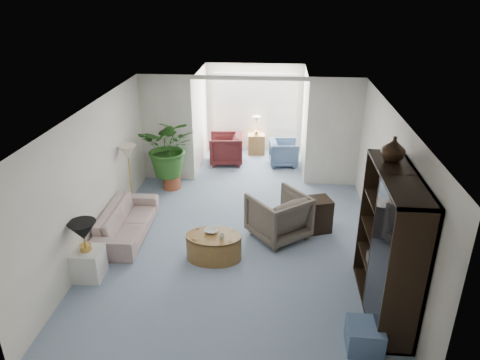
# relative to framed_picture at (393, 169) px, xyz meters

# --- Properties ---
(floor) EXTENTS (6.00, 6.00, 0.00)m
(floor) POSITION_rel_framed_picture_xyz_m (-2.46, 0.10, -1.70)
(floor) COLOR #8B9DB8
(floor) RESTS_ON ground
(sunroom_floor) EXTENTS (2.60, 2.60, 0.00)m
(sunroom_floor) POSITION_rel_framed_picture_xyz_m (-2.46, 4.20, -1.70)
(sunroom_floor) COLOR #8B9DB8
(sunroom_floor) RESTS_ON ground
(back_pier_left) EXTENTS (1.20, 0.12, 2.50)m
(back_pier_left) POSITION_rel_framed_picture_xyz_m (-4.36, 3.10, -0.45)
(back_pier_left) COLOR white
(back_pier_left) RESTS_ON ground
(back_pier_right) EXTENTS (1.20, 0.12, 2.50)m
(back_pier_right) POSITION_rel_framed_picture_xyz_m (-0.56, 3.10, -0.45)
(back_pier_right) COLOR white
(back_pier_right) RESTS_ON ground
(back_header) EXTENTS (2.60, 0.12, 0.10)m
(back_header) POSITION_rel_framed_picture_xyz_m (-2.46, 3.10, 0.75)
(back_header) COLOR white
(back_header) RESTS_ON back_pier_left
(window_pane) EXTENTS (2.20, 0.02, 1.50)m
(window_pane) POSITION_rel_framed_picture_xyz_m (-2.46, 5.28, -0.30)
(window_pane) COLOR white
(window_blinds) EXTENTS (2.20, 0.02, 1.50)m
(window_blinds) POSITION_rel_framed_picture_xyz_m (-2.46, 5.25, -0.30)
(window_blinds) COLOR white
(framed_picture) EXTENTS (0.04, 0.50, 0.40)m
(framed_picture) POSITION_rel_framed_picture_xyz_m (0.00, 0.00, 0.00)
(framed_picture) COLOR #AD9E8A
(sofa) EXTENTS (0.79, 1.95, 0.56)m
(sofa) POSITION_rel_framed_picture_xyz_m (-4.56, 0.47, -1.42)
(sofa) COLOR #BCAF9F
(sofa) RESTS_ON ground
(end_table) EXTENTS (0.47, 0.47, 0.51)m
(end_table) POSITION_rel_framed_picture_xyz_m (-4.76, -0.88, -1.45)
(end_table) COLOR silver
(end_table) RESTS_ON ground
(table_lamp) EXTENTS (0.44, 0.44, 0.30)m
(table_lamp) POSITION_rel_framed_picture_xyz_m (-4.76, -0.88, -0.84)
(table_lamp) COLOR black
(table_lamp) RESTS_ON end_table
(floor_lamp) EXTENTS (0.36, 0.36, 0.28)m
(floor_lamp) POSITION_rel_framed_picture_xyz_m (-4.79, 1.53, -0.45)
(floor_lamp) COLOR beige
(floor_lamp) RESTS_ON ground
(coffee_table) EXTENTS (1.16, 1.16, 0.45)m
(coffee_table) POSITION_rel_framed_picture_xyz_m (-2.83, -0.18, -1.47)
(coffee_table) COLOR olive
(coffee_table) RESTS_ON ground
(coffee_bowl) EXTENTS (0.28, 0.28, 0.06)m
(coffee_bowl) POSITION_rel_framed_picture_xyz_m (-2.88, -0.08, -1.22)
(coffee_bowl) COLOR beige
(coffee_bowl) RESTS_ON coffee_table
(coffee_cup) EXTENTS (0.12, 0.12, 0.09)m
(coffee_cup) POSITION_rel_framed_picture_xyz_m (-2.68, -0.28, -1.21)
(coffee_cup) COLOR beige
(coffee_cup) RESTS_ON coffee_table
(wingback_chair) EXTENTS (1.32, 1.32, 0.87)m
(wingback_chair) POSITION_rel_framed_picture_xyz_m (-1.75, 0.64, -1.27)
(wingback_chair) COLOR #6A6053
(wingback_chair) RESTS_ON ground
(side_table_dark) EXTENTS (0.65, 0.58, 0.65)m
(side_table_dark) POSITION_rel_framed_picture_xyz_m (-1.05, 0.94, -1.37)
(side_table_dark) COLOR black
(side_table_dark) RESTS_ON ground
(entertainment_cabinet) EXTENTS (0.51, 1.90, 2.11)m
(entertainment_cabinet) POSITION_rel_framed_picture_xyz_m (-0.23, -1.22, -0.64)
(entertainment_cabinet) COLOR black
(entertainment_cabinet) RESTS_ON ground
(cabinet_urn) EXTENTS (0.33, 0.33, 0.34)m
(cabinet_urn) POSITION_rel_framed_picture_xyz_m (-0.23, -0.72, 0.58)
(cabinet_urn) COLOR black
(cabinet_urn) RESTS_ON entertainment_cabinet
(ottoman) EXTENTS (0.47, 0.47, 0.37)m
(ottoman) POSITION_rel_framed_picture_xyz_m (-0.60, -2.06, -1.52)
(ottoman) COLOR #4A6180
(ottoman) RESTS_ON ground
(plant_pot) EXTENTS (0.40, 0.40, 0.32)m
(plant_pot) POSITION_rel_framed_picture_xyz_m (-4.20, 2.58, -1.54)
(plant_pot) COLOR #9C4C2D
(plant_pot) RESTS_ON ground
(house_plant) EXTENTS (1.23, 1.07, 1.37)m
(house_plant) POSITION_rel_framed_picture_xyz_m (-4.20, 2.58, -0.69)
(house_plant) COLOR #2D6221
(house_plant) RESTS_ON plant_pot
(sunroom_chair_blue) EXTENTS (0.78, 0.76, 0.65)m
(sunroom_chair_blue) POSITION_rel_framed_picture_xyz_m (-1.63, 4.24, -1.37)
(sunroom_chair_blue) COLOR #4A6180
(sunroom_chair_blue) RESTS_ON ground
(sunroom_chair_maroon) EXTENTS (0.92, 0.90, 0.77)m
(sunroom_chair_maroon) POSITION_rel_framed_picture_xyz_m (-3.13, 4.24, -1.32)
(sunroom_chair_maroon) COLOR #521C1E
(sunroom_chair_maroon) RESTS_ON ground
(sunroom_table) EXTENTS (0.48, 0.39, 0.55)m
(sunroom_table) POSITION_rel_framed_picture_xyz_m (-2.38, 4.99, -1.43)
(sunroom_table) COLOR olive
(sunroom_table) RESTS_ON ground
(shelf_clutter) EXTENTS (0.30, 1.03, 1.06)m
(shelf_clutter) POSITION_rel_framed_picture_xyz_m (-0.28, -1.42, -0.72)
(shelf_clutter) COLOR #3D3B38
(shelf_clutter) RESTS_ON entertainment_cabinet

